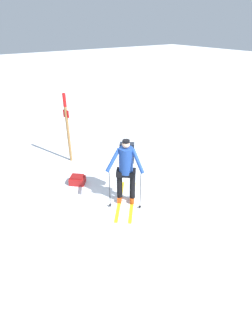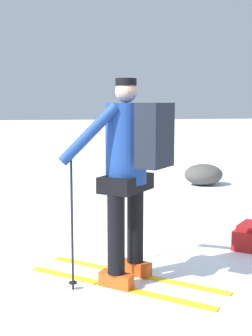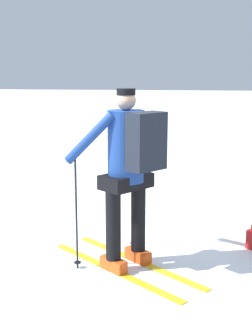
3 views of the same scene
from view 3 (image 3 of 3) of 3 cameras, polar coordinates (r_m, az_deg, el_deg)
The scene contains 2 objects.
ground_plane at distance 5.31m, azimuth -4.24°, elevation -9.86°, with size 80.00×80.00×0.00m, color white.
skier at distance 4.53m, azimuth 0.34°, elevation 0.35°, with size 1.69×1.51×1.79m.
Camera 3 is at (0.99, -4.83, 1.97)m, focal length 50.00 mm.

